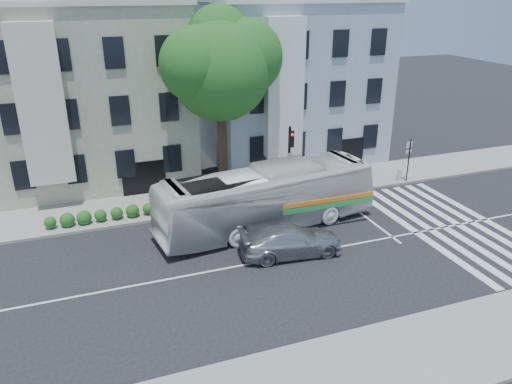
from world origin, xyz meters
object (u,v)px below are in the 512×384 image
bus (267,198)px  sedan (291,241)px  traffic_signal (290,155)px  fire_hydrant (399,174)px

bus → sedan: 3.26m
bus → traffic_signal: 3.79m
sedan → fire_hydrant: bearing=-53.9°
sedan → traffic_signal: bearing=-17.7°
bus → traffic_signal: traffic_signal is taller
fire_hydrant → traffic_signal: bearing=-175.7°
traffic_signal → fire_hydrant: 8.53m
traffic_signal → bus: bearing=-109.5°
sedan → fire_hydrant: 12.33m
bus → sedan: size_ratio=2.41×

